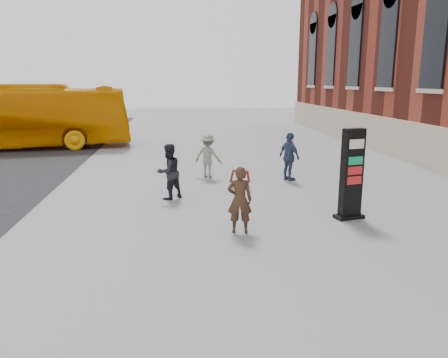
{
  "coord_description": "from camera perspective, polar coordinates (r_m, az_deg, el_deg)",
  "views": [
    {
      "loc": [
        -0.9,
        -9.14,
        3.55
      ],
      "look_at": [
        0.3,
        1.7,
        1.1
      ],
      "focal_mm": 35.0,
      "sensor_mm": 36.0,
      "label": 1
    }
  ],
  "objects": [
    {
      "name": "woman",
      "position": [
        10.33,
        2.06,
        -2.61
      ],
      "size": [
        0.68,
        0.63,
        1.62
      ],
      "rotation": [
        0.0,
        0.0,
        2.98
      ],
      "color": "#362414",
      "rests_on": "ground"
    },
    {
      "name": "pedestrian_a",
      "position": [
        13.41,
        -7.22,
        0.96
      ],
      "size": [
        1.05,
        1.02,
        1.7
      ],
      "primitive_type": "imported",
      "rotation": [
        0.0,
        0.0,
        3.81
      ],
      "color": "black",
      "rests_on": "ground"
    },
    {
      "name": "bus",
      "position": [
        25.9,
        -26.0,
        7.31
      ],
      "size": [
        12.47,
        4.4,
        3.4
      ],
      "primitive_type": "imported",
      "rotation": [
        0.0,
        0.0,
        1.7
      ],
      "color": "orange",
      "rests_on": "road"
    },
    {
      "name": "info_pylon",
      "position": [
        11.79,
        16.32,
        0.59
      ],
      "size": [
        0.83,
        0.55,
        2.38
      ],
      "rotation": [
        0.0,
        0.0,
        0.24
      ],
      "color": "black",
      "rests_on": "ground"
    },
    {
      "name": "ground",
      "position": [
        9.85,
        -0.63,
        -8.47
      ],
      "size": [
        100.0,
        100.0,
        0.0
      ],
      "primitive_type": "plane",
      "color": "#9E9EA3"
    },
    {
      "name": "pedestrian_c",
      "position": [
        15.98,
        8.54,
        2.9
      ],
      "size": [
        0.83,
        1.11,
        1.75
      ],
      "primitive_type": "imported",
      "rotation": [
        0.0,
        0.0,
        2.01
      ],
      "color": "#35445F",
      "rests_on": "ground"
    },
    {
      "name": "pedestrian_b",
      "position": [
        16.35,
        -2.11,
        3.04
      ],
      "size": [
        1.22,
        1.01,
        1.63
      ],
      "primitive_type": "imported",
      "rotation": [
        0.0,
        0.0,
        2.69
      ],
      "color": "gray",
      "rests_on": "ground"
    }
  ]
}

